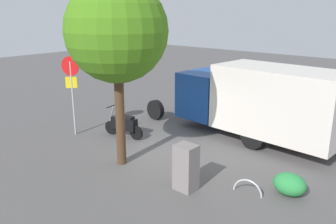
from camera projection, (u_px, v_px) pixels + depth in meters
The scene contains 8 objects.
ground_plane at pixel (161, 152), 12.52m from camera, with size 60.00×60.00×0.00m, color #524F4E.
box_truck_near at pixel (256, 99), 13.36m from camera, with size 8.39×2.64×2.89m.
motorcycle at pixel (124, 124), 13.83m from camera, with size 1.80×0.64×1.20m.
stop_sign at pixel (72, 83), 13.68m from camera, with size 0.71×0.33×3.17m.
street_tree at pixel (117, 32), 10.39m from camera, with size 3.10×3.10×5.82m.
utility_cabinet at pixel (186, 168), 9.72m from camera, with size 0.60×0.49×1.33m, color slate.
bike_rack_hoop at pixel (247, 194), 9.66m from camera, with size 0.85×0.85×0.05m, color #B7B7BC.
shrub_near_sign at pixel (290, 184), 9.53m from camera, with size 0.90×0.74×0.62m, color #2B8740.
Camera 1 is at (-7.87, 8.55, 4.88)m, focal length 37.45 mm.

